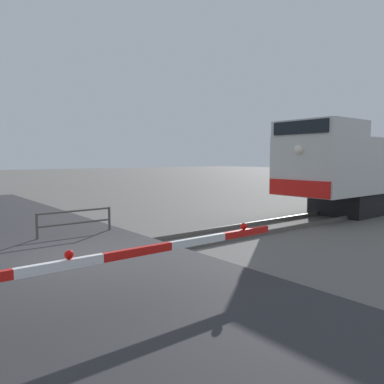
% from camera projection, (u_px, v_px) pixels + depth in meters
% --- Properties ---
extents(ground_plane, '(160.00, 160.00, 0.00)m').
position_uv_depth(ground_plane, '(68.00, 264.00, 9.11)').
color(ground_plane, '#605E59').
extents(rail_track_left, '(0.08, 80.00, 0.15)m').
position_uv_depth(rail_track_left, '(58.00, 255.00, 9.66)').
color(rail_track_left, '#59544C').
rests_on(rail_track_left, ground_plane).
extents(rail_track_right, '(0.08, 80.00, 0.15)m').
position_uv_depth(rail_track_right, '(79.00, 268.00, 8.54)').
color(rail_track_right, '#59544C').
rests_on(rail_track_right, ground_plane).
extents(road_surface, '(36.00, 5.60, 0.17)m').
position_uv_depth(road_surface, '(68.00, 261.00, 9.10)').
color(road_surface, '#2D2D30').
rests_on(road_surface, ground_plane).
extents(guard_railing, '(0.08, 2.43, 0.95)m').
position_uv_depth(guard_railing, '(75.00, 220.00, 11.84)').
color(guard_railing, '#4C4742').
rests_on(guard_railing, ground_plane).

